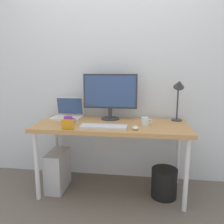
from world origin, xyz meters
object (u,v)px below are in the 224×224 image
Objects in this scene: desk_lamp at (179,91)px; photo_frame at (68,124)px; monitor at (110,94)px; desk at (112,130)px; mouse at (135,128)px; glass_cup at (145,121)px; computer_tower at (58,170)px; laptop at (68,113)px; keyboard at (103,127)px; coffee_mug at (68,121)px; wastebasket at (164,183)px.

photo_frame is at bearing -155.55° from desk_lamp.
photo_frame is at bearing -124.58° from monitor.
desk is 0.33m from mouse.
glass_cup is 1.09m from computer_tower.
mouse reaches higher than desk.
desk is at bearing -163.95° from desk_lamp.
computer_tower is at bearing -176.99° from desk.
laptop is at bearing 152.26° from mouse.
glass_cup is at bearing 21.62° from keyboard.
laptop is 3.02× the size of glass_cup.
laptop is at bearing 75.94° from computer_tower.
photo_frame is (-0.33, -0.47, -0.24)m from monitor.
keyboard is at bearing 17.00° from photo_frame.
coffee_mug is at bearing -71.28° from laptop.
photo_frame is at bearing -165.47° from wastebasket.
photo_frame is at bearing -163.00° from keyboard.
desk_lamp is 0.96m from wastebasket.
glass_cup is (0.09, 0.17, 0.02)m from mouse.
desk_lamp reaches higher than glass_cup.
monitor is 1.39× the size of computer_tower.
photo_frame is (0.05, -0.17, 0.01)m from coffee_mug.
desk is 0.80m from desk_lamp.
glass_cup is 0.25× the size of computer_tower.
computer_tower is 1.40× the size of wastebasket.
desk is 0.58m from laptop.
coffee_mug is (-0.37, 0.08, 0.03)m from keyboard.
glass_cup reaches higher than mouse.
mouse is 0.20m from glass_cup.
desk is 2.64× the size of monitor.
glass_cup is (0.87, -0.24, -0.02)m from laptop.
keyboard is at bearing -152.55° from desk_lamp.
monitor is 0.62m from photo_frame.
desk is 14.55× the size of glass_cup.
laptop is 0.90m from glass_cup.
glass_cup reaches higher than wastebasket.
photo_frame reaches higher than wastebasket.
desk is 0.48m from photo_frame.
photo_frame is (-0.62, -0.08, 0.03)m from mouse.
keyboard is 0.78m from computer_tower.
photo_frame is 1.14m from wastebasket.
desk is at bearing 175.33° from wastebasket.
coffee_mug is at bearing 168.25° from keyboard.
monitor is 0.46m from keyboard.
laptop is at bearing 108.72° from coffee_mug.
coffee_mug is at bearing 172.21° from mouse.
wastebasket is at bearing -13.23° from laptop.
laptop is 3.56× the size of mouse.
monitor is at bearing 103.52° from desk.
monitor is 5.52× the size of glass_cup.
monitor reaches higher than computer_tower.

